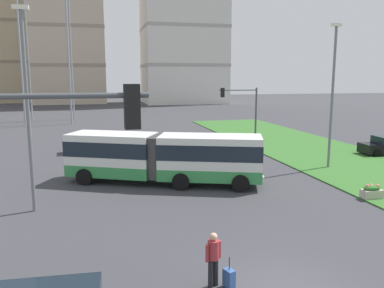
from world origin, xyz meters
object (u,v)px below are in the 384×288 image
traffic_light_near_left (31,202)px  traffic_light_far_right (244,107)px  flower_planter_2 (372,191)px  rolling_suitcase (229,278)px  articulated_bus (164,157)px  streetlight_left (27,103)px  car_white_van (91,144)px  pedestrian_crossing (213,256)px  streetlight_median (333,91)px

traffic_light_near_left → traffic_light_far_right: traffic_light_near_left is taller
flower_planter_2 → traffic_light_far_right: bearing=96.0°
rolling_suitcase → flower_planter_2: (10.25, 6.62, 0.11)m
articulated_bus → traffic_light_far_right: size_ratio=2.14×
flower_planter_2 → traffic_light_far_right: (-1.57, 14.91, 3.38)m
traffic_light_near_left → streetlight_left: size_ratio=0.66×
flower_planter_2 → rolling_suitcase: bearing=-147.2°
traffic_light_far_right → car_white_van: bearing=170.7°
car_white_van → flower_planter_2: size_ratio=4.10×
articulated_bus → streetlight_left: size_ratio=1.23×
articulated_bus → flower_planter_2: (10.20, -5.74, -1.23)m
pedestrian_crossing → streetlight_left: size_ratio=0.18×
car_white_van → streetlight_left: size_ratio=0.47×
traffic_light_far_right → streetlight_median: size_ratio=0.55×
articulated_bus → rolling_suitcase: articulated_bus is taller
pedestrian_crossing → traffic_light_far_right: (9.14, 21.33, 2.80)m
traffic_light_near_left → articulated_bus: bearing=72.6°
streetlight_median → traffic_light_near_left: bearing=-135.0°
pedestrian_crossing → streetlight_left: 11.58m
rolling_suitcase → articulated_bus: bearing=89.7°
pedestrian_crossing → streetlight_median: bearing=46.8°
streetlight_median → streetlight_left: bearing=-165.9°
traffic_light_near_left → traffic_light_far_right: (13.61, 25.00, -0.44)m
articulated_bus → streetlight_left: streetlight_left is taller
car_white_van → streetlight_median: size_ratio=0.45×
streetlight_left → rolling_suitcase: bearing=-52.2°
articulated_bus → streetlight_median: 12.74m
pedestrian_crossing → streetlight_median: size_ratio=0.17×
traffic_light_far_right → streetlight_left: size_ratio=0.58×
car_white_van → pedestrian_crossing: (3.96, -23.47, 0.25)m
traffic_light_far_right → rolling_suitcase: bearing=-112.0°
pedestrian_crossing → flower_planter_2: 12.50m
pedestrian_crossing → rolling_suitcase: pedestrian_crossing is taller
flower_planter_2 → traffic_light_far_right: size_ratio=0.20×
pedestrian_crossing → articulated_bus: bearing=87.6°
traffic_light_far_right → streetlight_left: streetlight_left is taller
flower_planter_2 → streetlight_left: bearing=172.6°
traffic_light_near_left → streetlight_median: size_ratio=0.63×
traffic_light_far_right → streetlight_left: (-15.56, -12.67, 1.42)m
car_white_van → traffic_light_near_left: traffic_light_near_left is taller
streetlight_left → streetlight_median: size_ratio=0.96×
car_white_van → pedestrian_crossing: size_ratio=2.59×
traffic_light_near_left → pedestrian_crossing: bearing=39.4°
rolling_suitcase → car_white_van: bearing=100.6°
rolling_suitcase → flower_planter_2: rolling_suitcase is taller
articulated_bus → flower_planter_2: articulated_bus is taller
articulated_bus → car_white_van: bearing=111.6°
pedestrian_crossing → streetlight_median: (12.60, 13.43, 4.44)m
traffic_light_far_right → streetlight_median: 8.78m
car_white_van → traffic_light_far_right: traffic_light_far_right is taller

